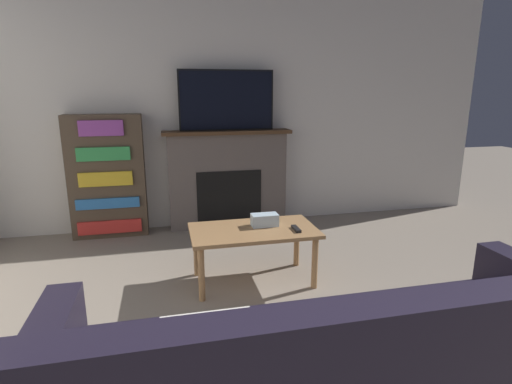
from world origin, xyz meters
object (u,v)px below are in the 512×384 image
at_px(fireplace, 228,179).
at_px(bookshelf, 107,177).
at_px(coffee_table, 253,236).
at_px(couch, 336,381).
at_px(tv, 227,100).

distance_m(fireplace, bookshelf, 1.32).
xyz_separation_m(coffee_table, bookshelf, (-1.29, 1.48, 0.26)).
relative_size(couch, coffee_table, 2.50).
bearing_deg(tv, couch, -90.17).
bearing_deg(bookshelf, tv, 0.15).
distance_m(coffee_table, bookshelf, 1.98).
height_order(fireplace, tv, tv).
distance_m(fireplace, coffee_table, 1.51).
height_order(coffee_table, bookshelf, bookshelf).
distance_m(couch, coffee_table, 1.60).
height_order(fireplace, bookshelf, bookshelf).
bearing_deg(bookshelf, fireplace, 1.01).
relative_size(coffee_table, bookshelf, 0.77).
bearing_deg(coffee_table, fireplace, 88.82).
height_order(tv, couch, tv).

